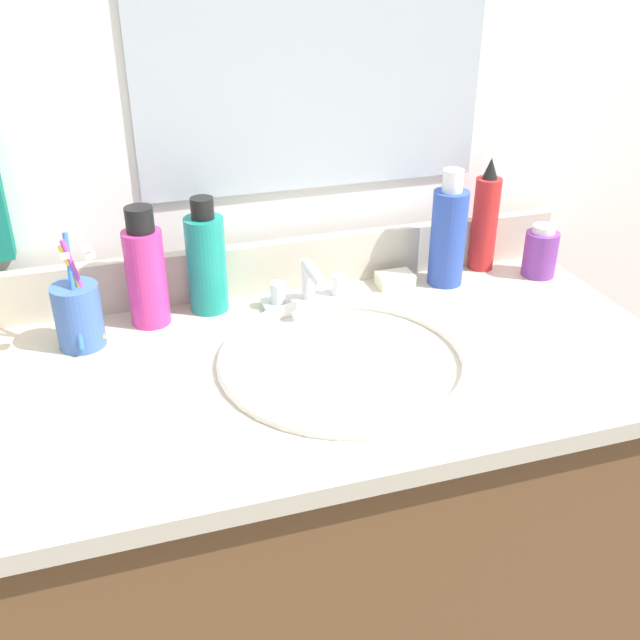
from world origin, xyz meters
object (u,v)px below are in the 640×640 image
(bottle_cream_purple, at_px, (540,252))
(cup_blue_plastic, at_px, (78,314))
(bottle_spray_red, at_px, (485,220))
(bottle_mouthwash_teal, at_px, (206,261))
(faucet, at_px, (309,291))
(bottle_soap_pink, at_px, (146,272))
(soap_bar, at_px, (395,280))
(bottle_shampoo_blue, at_px, (448,234))

(bottle_cream_purple, bearing_deg, cup_blue_plastic, -178.78)
(bottle_spray_red, xyz_separation_m, bottle_mouthwash_teal, (-0.52, -0.02, -0.01))
(bottle_cream_purple, height_order, bottle_mouthwash_teal, bottle_mouthwash_teal)
(faucet, xyz_separation_m, bottle_soap_pink, (-0.27, 0.02, 0.06))
(bottle_soap_pink, bearing_deg, bottle_spray_red, 3.23)
(cup_blue_plastic, relative_size, soap_bar, 2.86)
(bottle_spray_red, distance_m, bottle_mouthwash_teal, 0.52)
(bottle_cream_purple, distance_m, cup_blue_plastic, 0.82)
(cup_blue_plastic, bearing_deg, faucet, 3.55)
(bottle_cream_purple, bearing_deg, bottle_shampoo_blue, 173.11)
(bottle_spray_red, height_order, bottle_cream_purple, bottle_spray_red)
(bottle_mouthwash_teal, relative_size, soap_bar, 3.08)
(bottle_spray_red, relative_size, cup_blue_plastic, 1.16)
(faucet, relative_size, bottle_spray_red, 0.75)
(bottle_mouthwash_teal, bearing_deg, bottle_shampoo_blue, -3.34)
(faucet, bearing_deg, bottle_soap_pink, 175.38)
(faucet, bearing_deg, soap_bar, 9.79)
(faucet, distance_m, bottle_soap_pink, 0.27)
(bottle_mouthwash_teal, distance_m, soap_bar, 0.34)
(bottle_shampoo_blue, bearing_deg, bottle_cream_purple, -6.89)
(bottle_mouthwash_teal, bearing_deg, bottle_cream_purple, -4.40)
(bottle_cream_purple, bearing_deg, bottle_spray_red, 144.21)
(bottle_spray_red, height_order, bottle_soap_pink, bottle_spray_red)
(bottle_cream_purple, bearing_deg, bottle_soap_pink, 177.80)
(soap_bar, bearing_deg, bottle_cream_purple, -7.35)
(bottle_shampoo_blue, bearing_deg, cup_blue_plastic, -176.48)
(bottle_spray_red, relative_size, bottle_soap_pink, 1.07)
(bottle_cream_purple, bearing_deg, faucet, 179.24)
(bottle_mouthwash_teal, bearing_deg, bottle_soap_pink, -168.95)
(bottle_spray_red, distance_m, soap_bar, 0.21)
(bottle_spray_red, distance_m, bottle_shampoo_blue, 0.10)
(bottle_shampoo_blue, height_order, bottle_soap_pink, bottle_shampoo_blue)
(cup_blue_plastic, height_order, soap_bar, cup_blue_plastic)
(bottle_cream_purple, distance_m, bottle_soap_pink, 0.71)
(bottle_mouthwash_teal, height_order, cup_blue_plastic, bottle_mouthwash_teal)
(bottle_soap_pink, bearing_deg, bottle_cream_purple, -2.20)
(bottle_shampoo_blue, bearing_deg, bottle_mouthwash_teal, 176.66)
(bottle_mouthwash_teal, bearing_deg, cup_blue_plastic, -162.99)
(bottle_mouthwash_teal, height_order, bottle_shampoo_blue, bottle_shampoo_blue)
(faucet, bearing_deg, bottle_mouthwash_teal, 166.06)
(faucet, relative_size, bottle_cream_purple, 1.64)
(bottle_shampoo_blue, distance_m, cup_blue_plastic, 0.64)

